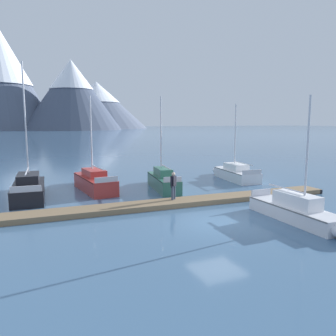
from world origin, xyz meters
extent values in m
plane|color=#426689|center=(0.00, 0.00, 0.00)|extent=(700.00, 700.00, 0.00)
cone|color=#424C60|center=(24.05, 207.65, 21.99)|extent=(62.11, 62.11, 43.98)
cone|color=white|center=(24.05, 207.65, 34.68)|extent=(27.74, 27.74, 18.71)
cone|color=slate|center=(47.51, 243.51, 17.64)|extent=(76.97, 76.97, 35.29)
cone|color=white|center=(47.51, 243.51, 27.46)|extent=(36.09, 36.09, 15.76)
cube|color=#846B4C|center=(0.00, 4.00, 0.15)|extent=(20.90, 2.64, 0.30)
cylinder|color=#38383D|center=(-0.03, 3.34, 0.12)|extent=(20.00, 1.24, 0.24)
cylinder|color=#38383D|center=(0.03, 4.66, 0.12)|extent=(20.00, 1.24, 0.24)
cube|color=black|center=(10.33, 3.48, 0.15)|extent=(0.24, 1.69, 0.27)
cube|color=black|center=(-8.41, 9.52, 0.50)|extent=(2.30, 5.79, 0.99)
ellipsoid|color=black|center=(-8.18, 12.65, 0.50)|extent=(1.72, 1.82, 0.94)
cube|color=black|center=(-8.41, 9.52, 0.95)|extent=(2.33, 5.68, 0.06)
cylinder|color=silver|center=(-8.36, 10.23, 4.92)|extent=(0.10, 0.10, 7.85)
cylinder|color=silver|center=(-8.48, 8.60, 1.96)|extent=(0.32, 3.25, 0.08)
cube|color=black|center=(-8.40, 9.66, 1.32)|extent=(1.50, 2.64, 0.64)
cube|color=silver|center=(-8.62, 6.78, 1.17)|extent=(1.69, 0.23, 0.36)
cube|color=#B2332D|center=(-3.95, 10.19, 0.53)|extent=(2.16, 5.52, 1.06)
ellipsoid|color=#B2332D|center=(-4.19, 13.26, 0.53)|extent=(1.64, 2.28, 1.01)
cube|color=#501614|center=(-3.95, 10.19, 1.02)|extent=(2.19, 5.42, 0.06)
cylinder|color=silver|center=(-3.99, 10.76, 3.96)|extent=(0.10, 0.10, 5.79)
cylinder|color=silver|center=(-3.88, 9.39, 1.82)|extent=(0.30, 2.74, 0.08)
cube|color=#C03A35|center=(-3.96, 10.33, 1.32)|extent=(1.40, 2.52, 0.51)
cube|color=silver|center=(-3.74, 7.58, 1.24)|extent=(1.56, 0.22, 0.36)
cube|color=#336B56|center=(0.83, 8.65, 0.50)|extent=(2.21, 5.34, 1.00)
ellipsoid|color=#336B56|center=(1.30, 11.45, 0.50)|extent=(1.37, 1.53, 0.95)
cube|color=#163027|center=(0.83, 8.65, 0.96)|extent=(2.23, 5.25, 0.06)
cylinder|color=silver|center=(0.95, 9.36, 3.94)|extent=(0.10, 0.10, 5.88)
cylinder|color=silver|center=(0.72, 8.00, 1.79)|extent=(0.54, 2.72, 0.08)
cube|color=#3A7560|center=(0.85, 8.78, 1.29)|extent=(1.33, 2.46, 0.59)
cube|color=silver|center=(0.41, 6.17, 1.18)|extent=(1.23, 0.30, 0.36)
cube|color=silver|center=(3.79, -1.27, 0.37)|extent=(1.64, 5.57, 0.74)
cube|color=slate|center=(3.79, -1.27, 0.70)|extent=(1.68, 5.46, 0.06)
cylinder|color=silver|center=(3.77, -1.91, 3.50)|extent=(0.10, 0.10, 5.52)
cylinder|color=silver|center=(3.81, -0.60, 1.53)|extent=(0.17, 2.61, 0.08)
cube|color=white|center=(3.79, -1.41, 1.08)|extent=(1.10, 2.52, 0.69)
cube|color=silver|center=(3.88, 1.41, 0.92)|extent=(1.32, 0.14, 0.36)
cube|color=white|center=(8.24, 9.78, 0.43)|extent=(2.51, 5.34, 0.86)
ellipsoid|color=white|center=(8.62, 12.68, 0.43)|extent=(1.82, 2.21, 0.82)
cube|color=slate|center=(8.24, 9.78, 0.82)|extent=(2.53, 5.25, 0.06)
cylinder|color=silver|center=(8.30, 10.20, 3.70)|extent=(0.10, 0.10, 5.67)
cylinder|color=silver|center=(8.10, 8.69, 1.59)|extent=(0.47, 3.03, 0.08)
cube|color=white|center=(8.26, 9.91, 1.13)|extent=(1.59, 2.46, 0.54)
cube|color=silver|center=(7.92, 7.31, 1.04)|extent=(1.67, 0.32, 0.36)
cylinder|color=#384256|center=(-0.33, 4.33, 0.73)|extent=(0.14, 0.14, 0.86)
cylinder|color=#384256|center=(-0.53, 4.18, 0.73)|extent=(0.14, 0.14, 0.86)
cube|color=black|center=(-0.43, 4.26, 1.46)|extent=(0.44, 0.40, 0.60)
sphere|color=beige|center=(-0.43, 4.26, 1.88)|extent=(0.22, 0.22, 0.22)
cylinder|color=black|center=(-0.23, 4.41, 1.39)|extent=(0.09, 0.09, 0.62)
cylinder|color=black|center=(-0.63, 4.11, 1.39)|extent=(0.09, 0.09, 0.62)
camera|label=1|loc=(-8.87, -13.56, 5.00)|focal=35.37mm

